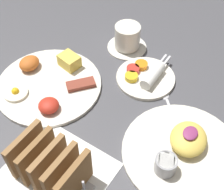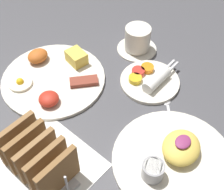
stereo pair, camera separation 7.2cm
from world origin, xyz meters
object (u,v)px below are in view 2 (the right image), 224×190
object	(u,v)px
plate_breakfast	(53,77)
plate_condiments	(150,80)
plate_foreground	(174,158)
toast_rack	(38,157)
coffee_cup	(137,40)

from	to	relation	value
plate_breakfast	plate_condiments	size ratio (longest dim) A/B	1.61
plate_foreground	toast_rack	size ratio (longest dim) A/B	1.53
plate_breakfast	toast_rack	xyz separation A→B (m)	(-0.20, -0.19, 0.04)
plate_breakfast	toast_rack	bearing A→B (deg)	-136.90
plate_condiments	coffee_cup	size ratio (longest dim) A/B	1.47
toast_rack	coffee_cup	world-z (taller)	toast_rack
plate_condiments	coffee_cup	bearing A→B (deg)	52.85
toast_rack	plate_foreground	bearing A→B (deg)	-44.72
plate_condiments	toast_rack	distance (m)	0.37
plate_condiments	toast_rack	xyz separation A→B (m)	(-0.37, 0.02, 0.04)
plate_condiments	plate_foreground	xyz separation A→B (m)	(-0.16, -0.18, 0.00)
toast_rack	plate_condiments	bearing A→B (deg)	-3.22
plate_foreground	plate_breakfast	bearing A→B (deg)	90.90
plate_breakfast	coffee_cup	size ratio (longest dim) A/B	2.37
plate_foreground	coffee_cup	size ratio (longest dim) A/B	2.29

